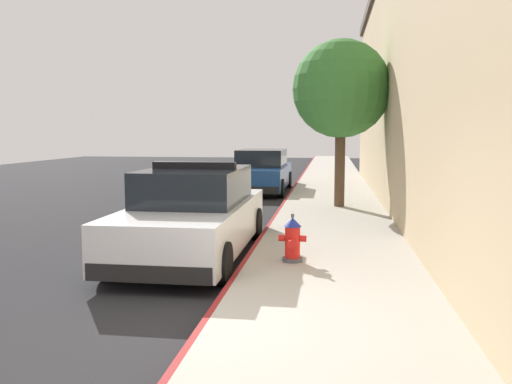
{
  "coord_description": "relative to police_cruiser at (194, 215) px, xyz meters",
  "views": [
    {
      "loc": [
        1.29,
        -5.35,
        2.21
      ],
      "look_at": [
        -0.19,
        5.18,
        1.0
      ],
      "focal_mm": 37.26,
      "sensor_mm": 36.0,
      "label": 1
    }
  ],
  "objects": [
    {
      "name": "ground_plane",
      "position": [
        -3.54,
        6.28,
        -0.84
      ],
      "size": [
        32.26,
        60.0,
        0.2
      ],
      "primitive_type": "cube",
      "color": "#232326"
    },
    {
      "name": "sidewalk_pavement",
      "position": [
        2.46,
        6.28,
        -0.66
      ],
      "size": [
        2.73,
        60.0,
        0.17
      ],
      "primitive_type": "cube",
      "color": "#ADA89E",
      "rests_on": "ground"
    },
    {
      "name": "curb_painted_edge",
      "position": [
        1.06,
        6.28,
        -0.66
      ],
      "size": [
        0.08,
        60.0,
        0.17
      ],
      "primitive_type": "cube",
      "color": "maroon",
      "rests_on": "ground"
    },
    {
      "name": "police_cruiser",
      "position": [
        0.0,
        0.0,
        0.0
      ],
      "size": [
        1.94,
        4.84,
        1.68
      ],
      "color": "white",
      "rests_on": "ground"
    },
    {
      "name": "parked_car_silver_ahead",
      "position": [
        -0.13,
        10.31,
        -0.0
      ],
      "size": [
        1.94,
        4.84,
        1.56
      ],
      "color": "navy",
      "rests_on": "ground"
    },
    {
      "name": "fire_hydrant",
      "position": [
        1.81,
        -0.84,
        -0.23
      ],
      "size": [
        0.44,
        0.4,
        0.76
      ],
      "color": "#4C4C51",
      "rests_on": "sidewalk_pavement"
    },
    {
      "name": "street_tree",
      "position": [
        2.64,
        5.62,
        2.59
      ],
      "size": [
        2.64,
        2.64,
        4.51
      ],
      "color": "brown",
      "rests_on": "sidewalk_pavement"
    }
  ]
}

